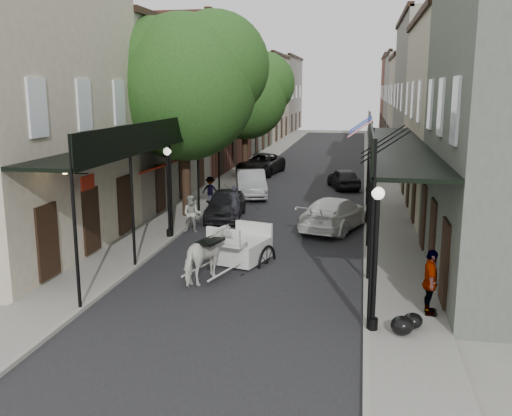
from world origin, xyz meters
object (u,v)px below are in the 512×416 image
at_px(tree_far, 250,93).
at_px(lamppost_right_near, 375,257).
at_px(pedestrian_walking, 192,214).
at_px(pedestrian_sidewalk_left, 210,190).
at_px(lamppost_right_far, 369,160).
at_px(tree_near, 193,81).
at_px(car_left_mid, 251,184).
at_px(carriage, 248,229).
at_px(lamppost_left, 169,191).
at_px(car_right_near, 335,213).
at_px(pedestrian_sidewalk_right, 431,282).
at_px(horse, 209,256).
at_px(car_left_near, 225,204).
at_px(car_right_far, 344,178).
at_px(car_left_far, 261,164).

bearing_deg(tree_far, lamppost_right_near, -72.32).
relative_size(pedestrian_walking, pedestrian_sidewalk_left, 1.12).
distance_m(lamppost_right_far, pedestrian_sidewalk_left, 9.81).
relative_size(tree_near, car_left_mid, 2.09).
height_order(lamppost_right_far, carriage, lamppost_right_far).
bearing_deg(lamppost_left, carriage, -30.78).
bearing_deg(car_right_near, pedestrian_walking, 34.39).
bearing_deg(tree_near, pedestrian_sidewalk_left, 90.05).
distance_m(pedestrian_sidewalk_right, car_right_near, 10.17).
distance_m(lamppost_right_near, pedestrian_sidewalk_left, 17.11).
distance_m(lamppost_right_near, horse, 6.16).
xyz_separation_m(pedestrian_sidewalk_right, car_left_near, (-8.34, 10.82, -0.32)).
height_order(tree_near, tree_far, tree_near).
distance_m(tree_far, car_right_far, 9.70).
distance_m(tree_far, pedestrian_sidewalk_right, 27.20).
bearing_deg(pedestrian_walking, tree_near, 96.60).
distance_m(pedestrian_walking, car_right_near, 6.35).
height_order(lamppost_right_near, car_left_near, lamppost_right_near).
bearing_deg(car_left_near, tree_far, 90.62).
xyz_separation_m(lamppost_left, pedestrian_sidewalk_right, (9.73, -6.71, -1.02)).
bearing_deg(car_left_mid, carriage, -93.83).
height_order(car_right_near, car_right_far, car_right_near).
distance_m(pedestrian_sidewalk_right, car_right_far, 20.61).
height_order(horse, pedestrian_sidewalk_right, pedestrian_sidewalk_right).
distance_m(horse, carriage, 2.76).
distance_m(car_left_mid, car_left_far, 8.68).
distance_m(pedestrian_sidewalk_left, car_right_far, 9.59).
distance_m(lamppost_right_near, pedestrian_sidewalk_right, 2.25).
height_order(pedestrian_sidewalk_right, car_left_mid, pedestrian_sidewalk_right).
height_order(lamppost_right_near, car_right_far, lamppost_right_near).
height_order(horse, car_left_far, horse).
bearing_deg(car_left_far, lamppost_right_far, -33.19).
height_order(pedestrian_walking, car_left_near, pedestrian_walking).
height_order(tree_near, car_left_near, tree_near).
distance_m(tree_near, pedestrian_sidewalk_left, 6.26).
height_order(lamppost_right_near, lamppost_left, same).
bearing_deg(carriage, tree_near, 137.05).
bearing_deg(pedestrian_sidewalk_right, car_right_far, 10.69).
distance_m(lamppost_left, car_left_far, 18.64).
xyz_separation_m(lamppost_right_far, car_right_far, (-1.50, 1.67, -1.41)).
bearing_deg(tree_far, horse, -82.19).
relative_size(tree_near, lamppost_right_near, 2.60).
bearing_deg(car_left_far, tree_far, -141.30).
xyz_separation_m(carriage, car_right_far, (2.93, 15.92, -0.50)).
distance_m(lamppost_left, pedestrian_walking, 1.84).
bearing_deg(lamppost_right_near, lamppost_left, 135.71).
relative_size(tree_near, car_left_near, 2.29).
relative_size(lamppost_right_near, lamppost_left, 1.00).
bearing_deg(horse, lamppost_right_near, 164.97).
distance_m(horse, pedestrian_walking, 6.58).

